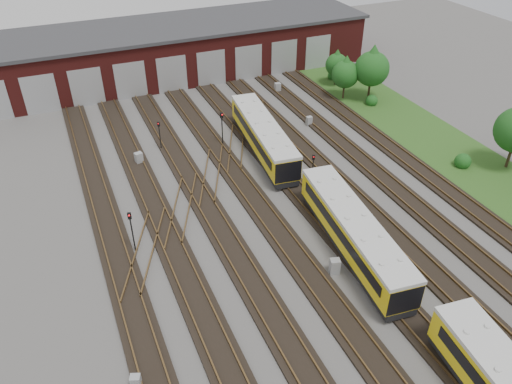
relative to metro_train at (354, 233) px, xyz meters
name	(u,v)px	position (x,y,z in m)	size (l,w,h in m)	color
ground	(327,259)	(-2.00, 0.02, -1.82)	(120.00, 120.00, 0.00)	#464441
track_network	(321,253)	(-2.17, 0.60, -1.71)	(30.40, 70.00, 0.33)	black
maintenance_shed	(174,49)	(-2.01, 39.99, 1.39)	(51.00, 12.50, 6.35)	#551715
grass_verge	(442,146)	(17.00, 10.02, -1.79)	(8.00, 55.00, 0.05)	#214A18
metro_train	(354,233)	(0.00, 0.00, 0.00)	(4.05, 46.23, 2.90)	black
signal_mast_0	(131,227)	(-14.62, 6.50, 0.40)	(0.29, 0.28, 3.48)	black
signal_mast_1	(159,132)	(-9.03, 20.53, 0.11)	(0.26, 0.25, 3.03)	black
signal_mast_2	(222,125)	(-3.10, 19.02, 0.45)	(0.31, 0.29, 3.55)	black
signal_mast_3	(313,165)	(1.87, 9.46, -0.04)	(0.26, 0.25, 2.77)	black
relay_cabinet_0	(136,382)	(-17.00, -4.93, -1.35)	(0.56, 0.47, 0.93)	#949699
relay_cabinet_1	(139,158)	(-11.60, 18.76, -1.25)	(0.68, 0.57, 1.14)	#949699
relay_cabinet_2	(335,266)	(-2.26, -1.37, -1.24)	(0.69, 0.57, 1.15)	#949699
relay_cabinet_3	(278,87)	(7.71, 28.90, -1.25)	(0.67, 0.56, 1.12)	#949699
relay_cabinet_4	(309,121)	(6.97, 19.45, -1.32)	(0.59, 0.49, 0.98)	#949699
tree_0	(346,71)	(14.05, 24.02, 1.58)	(3.19, 3.19, 5.28)	#2D2214
tree_1	(337,62)	(15.34, 28.08, 1.12)	(2.76, 2.76, 4.57)	#2D2214
tree_2	(372,65)	(16.67, 22.64, 2.43)	(3.99, 3.99, 6.61)	#2D2214
bush_0	(463,159)	(16.10, 6.22, -1.05)	(1.53, 1.53, 1.53)	#154814
bush_1	(372,99)	(16.14, 21.16, -1.12)	(1.40, 1.40, 1.40)	#154814
bush_2	(333,74)	(16.00, 29.81, -1.19)	(1.25, 1.25, 1.25)	#154814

